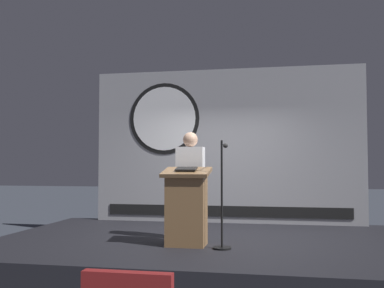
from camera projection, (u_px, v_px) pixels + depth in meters
The scene contains 6 objects.
ground_plane at pixel (212, 259), 6.45m from camera, with size 40.00×40.00×0.00m, color #383D47.
stage_platform at pixel (212, 249), 6.46m from camera, with size 6.40×4.00×0.30m, color black.
banner_display at pixel (223, 145), 8.35m from camera, with size 5.09×0.12×2.92m.
podium at pixel (187, 207), 5.96m from camera, with size 0.64×0.50×1.07m.
speaker_person at pixel (190, 185), 6.45m from camera, with size 0.40×0.26×1.57m.
microphone_stand at pixel (222, 210), 5.78m from camera, with size 0.24×0.60×1.41m.
Camera 1 is at (0.92, -6.46, 1.39)m, focal length 41.08 mm.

